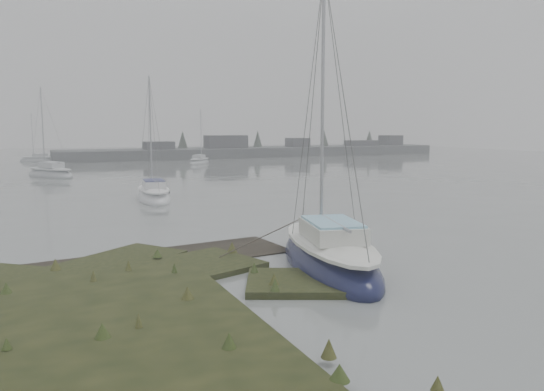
{
  "coord_description": "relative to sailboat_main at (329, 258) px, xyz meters",
  "views": [
    {
      "loc": [
        -6.66,
        -13.62,
        4.6
      ],
      "look_at": [
        2.29,
        5.89,
        1.8
      ],
      "focal_mm": 35.0,
      "sensor_mm": 36.0,
      "label": 1
    }
  ],
  "objects": [
    {
      "name": "ground",
      "position": [
        -2.11,
        29.0,
        -0.32
      ],
      "size": [
        160.0,
        160.0,
        0.0
      ],
      "primitive_type": "plane",
      "color": "slate",
      "rests_on": "ground"
    },
    {
      "name": "far_shoreline",
      "position": [
        24.73,
        60.89,
        0.53
      ],
      "size": [
        60.0,
        8.0,
        4.15
      ],
      "color": "#4C4F51",
      "rests_on": "ground"
    },
    {
      "name": "sailboat_main",
      "position": [
        0.0,
        0.0,
        0.0
      ],
      "size": [
        4.07,
        7.75,
        10.43
      ],
      "rotation": [
        0.0,
        0.0,
        -0.23
      ],
      "color": "#111435",
      "rests_on": "ground"
    },
    {
      "name": "sailboat_white",
      "position": [
        -1.75,
        18.59,
        -0.06
      ],
      "size": [
        2.51,
        6.08,
        8.36
      ],
      "rotation": [
        0.0,
        0.0,
        -0.1
      ],
      "color": "silver",
      "rests_on": "ground"
    },
    {
      "name": "sailboat_far_a",
      "position": [
        -7.09,
        38.04,
        -0.05
      ],
      "size": [
        4.96,
        6.47,
        8.87
      ],
      "rotation": [
        0.0,
        0.0,
        0.53
      ],
      "color": "#9DA2A6",
      "rests_on": "ground"
    },
    {
      "name": "sailboat_far_b",
      "position": [
        10.46,
        48.96,
        -0.1
      ],
      "size": [
        4.48,
        5.09,
        7.24
      ],
      "rotation": [
        0.0,
        0.0,
        -0.66
      ],
      "color": "#B5BBBF",
      "rests_on": "ground"
    },
    {
      "name": "sailboat_far_c",
      "position": [
        -7.67,
        61.71,
        -0.11
      ],
      "size": [
        5.1,
        3.32,
        6.85
      ],
      "rotation": [
        0.0,
        0.0,
        1.18
      ],
      "color": "silver",
      "rests_on": "ground"
    }
  ]
}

